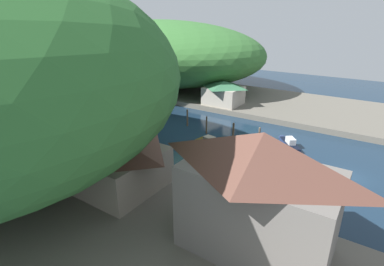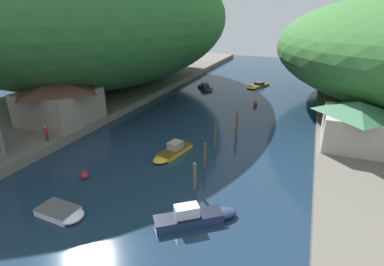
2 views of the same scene
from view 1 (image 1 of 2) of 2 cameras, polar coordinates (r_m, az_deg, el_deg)
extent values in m
plane|color=#192D42|center=(50.70, -7.48, 0.97)|extent=(130.00, 130.00, 0.00)
cube|color=#666056|center=(37.68, -32.22, -9.16)|extent=(22.00, 120.00, 0.98)
cube|color=#666056|center=(69.56, 5.52, 7.13)|extent=(22.00, 120.00, 0.98)
ellipsoid|color=#387033|center=(79.27, -6.27, 15.02)|extent=(39.52, 55.33, 15.78)
cube|color=slate|center=(22.98, 12.27, -14.18)|extent=(6.25, 10.61, 6.81)
pyramid|color=brown|center=(20.62, 13.29, -3.36)|extent=(6.75, 11.46, 2.69)
cube|color=gray|center=(31.63, -13.61, -6.73)|extent=(7.97, 7.79, 3.97)
pyramid|color=brown|center=(30.47, -14.05, -2.21)|extent=(8.61, 8.41, 1.48)
cube|color=#B2A899|center=(60.46, 6.01, 7.10)|extent=(6.02, 6.85, 3.46)
pyramid|color=#38704C|center=(59.93, 6.10, 9.26)|extent=(6.51, 7.40, 1.21)
cube|color=gold|center=(43.67, 3.44, -2.00)|extent=(2.47, 4.58, 0.46)
ellipsoid|color=gold|center=(42.41, 5.64, -2.81)|extent=(1.98, 2.43, 0.46)
cube|color=#4C3E0E|center=(43.57, 3.45, -1.71)|extent=(2.52, 4.67, 0.03)
cube|color=#9E937F|center=(43.51, 3.32, -1.20)|extent=(1.44, 1.71, 0.80)
cube|color=navy|center=(58.18, -24.56, 2.07)|extent=(3.69, 4.00, 0.40)
ellipsoid|color=navy|center=(57.58, -22.77, 2.16)|extent=(2.42, 2.47, 0.40)
cube|color=black|center=(58.11, -24.59, 2.27)|extent=(3.77, 4.08, 0.03)
cube|color=#333842|center=(58.06, -24.75, 2.56)|extent=(1.74, 1.77, 0.66)
cube|color=white|center=(36.36, 18.00, -8.14)|extent=(3.01, 2.01, 0.54)
ellipsoid|color=white|center=(37.59, 18.75, -7.22)|extent=(1.55, 1.84, 0.54)
cube|color=#525252|center=(36.22, 18.05, -7.75)|extent=(3.07, 2.05, 0.03)
cube|color=navy|center=(45.14, 18.10, -2.18)|extent=(4.67, 4.00, 0.62)
ellipsoid|color=navy|center=(47.20, 17.08, -1.01)|extent=(2.70, 2.49, 0.62)
cube|color=black|center=(45.01, 18.15, -1.80)|extent=(4.76, 4.08, 0.03)
cube|color=silver|center=(44.73, 18.27, -1.40)|extent=(1.92, 1.78, 0.84)
cube|color=gold|center=(67.82, -20.81, 5.17)|extent=(3.66, 5.12, 0.36)
ellipsoid|color=gold|center=(65.62, -20.27, 4.73)|extent=(2.69, 2.90, 0.36)
cube|color=#4C3E0E|center=(67.77, -20.83, 5.33)|extent=(3.73, 5.22, 0.03)
cube|color=#333842|center=(67.85, -20.89, 5.55)|extent=(1.95, 2.06, 0.52)
cylinder|color=brown|center=(44.88, 12.68, -0.54)|extent=(0.28, 0.28, 2.34)
sphere|color=brown|center=(44.45, 12.80, 0.92)|extent=(0.25, 0.25, 0.25)
cylinder|color=brown|center=(45.85, 7.87, 0.31)|extent=(0.30, 0.30, 2.41)
sphere|color=brown|center=(45.41, 7.95, 1.79)|extent=(0.27, 0.27, 0.27)
cylinder|color=brown|center=(47.41, 2.77, 1.45)|extent=(0.24, 0.24, 2.78)
sphere|color=brown|center=(46.94, 2.80, 3.10)|extent=(0.21, 0.21, 0.21)
cylinder|color=brown|center=(50.72, -0.89, 2.84)|extent=(0.28, 0.28, 2.79)
sphere|color=brown|center=(50.28, -0.90, 4.40)|extent=(0.25, 0.25, 0.25)
sphere|color=red|center=(58.95, -11.51, 3.99)|extent=(0.66, 0.66, 0.66)
cone|color=red|center=(58.80, -11.55, 4.45)|extent=(0.33, 0.33, 0.33)
sphere|color=red|center=(36.26, 9.88, -7.34)|extent=(0.63, 0.63, 0.63)
cone|color=red|center=(36.03, 9.93, -6.68)|extent=(0.32, 0.32, 0.32)
cylinder|color=#282D3D|center=(28.50, 5.24, -13.23)|extent=(0.13, 0.13, 0.85)
cylinder|color=#282D3D|center=(28.53, 4.88, -13.17)|extent=(0.13, 0.13, 0.85)
cube|color=#2D2D33|center=(28.11, 5.11, -11.97)|extent=(0.31, 0.42, 0.62)
sphere|color=#9E7051|center=(27.88, 5.13, -11.25)|extent=(0.22, 0.22, 0.22)
cylinder|color=#282D3D|center=(31.18, -2.00, -9.82)|extent=(0.13, 0.13, 0.85)
cylinder|color=#282D3D|center=(31.28, -2.25, -9.71)|extent=(0.13, 0.13, 0.85)
cube|color=#B2231E|center=(30.85, -2.15, -8.60)|extent=(0.26, 0.40, 0.62)
sphere|color=tan|center=(30.65, -2.16, -7.92)|extent=(0.22, 0.22, 0.22)
camera|label=2|loc=(47.66, 41.73, 11.92)|focal=28.00mm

